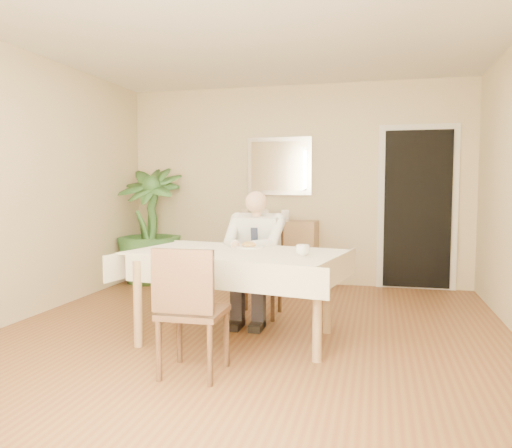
% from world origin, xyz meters
% --- Properties ---
extents(room, '(5.00, 5.02, 2.60)m').
position_xyz_m(room, '(0.00, 0.00, 1.30)').
color(room, brown).
rests_on(room, ground).
extents(window, '(1.34, 0.04, 1.44)m').
position_xyz_m(window, '(0.00, -2.47, 1.45)').
color(window, white).
rests_on(window, room).
extents(doorway, '(0.96, 0.07, 2.10)m').
position_xyz_m(doorway, '(1.55, 2.46, 1.00)').
color(doorway, white).
rests_on(doorway, ground).
extents(mirror, '(0.86, 0.04, 0.76)m').
position_xyz_m(mirror, '(-0.20, 2.47, 1.55)').
color(mirror, silver).
rests_on(mirror, room).
extents(dining_table, '(1.91, 1.34, 0.75)m').
position_xyz_m(dining_table, '(-0.07, -0.06, 0.67)').
color(dining_table, '#96754F').
rests_on(dining_table, ground).
extents(chair_far, '(0.46, 0.46, 0.88)m').
position_xyz_m(chair_far, '(-0.07, 0.82, 0.50)').
color(chair_far, '#462C1D').
rests_on(chair_far, ground).
extents(chair_near, '(0.43, 0.43, 0.89)m').
position_xyz_m(chair_near, '(-0.15, -0.94, 0.50)').
color(chair_near, '#462C1D').
rests_on(chair_near, ground).
extents(seated_man, '(0.48, 0.72, 1.24)m').
position_xyz_m(seated_man, '(-0.07, 0.54, 0.69)').
color(seated_man, silver).
rests_on(seated_man, ground).
extents(plate, '(0.26, 0.26, 0.02)m').
position_xyz_m(plate, '(-0.02, 0.18, 0.76)').
color(plate, white).
rests_on(plate, dining_table).
extents(food, '(0.14, 0.14, 0.06)m').
position_xyz_m(food, '(-0.02, 0.18, 0.78)').
color(food, olive).
rests_on(food, dining_table).
extents(knife, '(0.01, 0.13, 0.01)m').
position_xyz_m(knife, '(0.02, 0.12, 0.78)').
color(knife, silver).
rests_on(knife, dining_table).
extents(fork, '(0.01, 0.13, 0.01)m').
position_xyz_m(fork, '(-0.06, 0.12, 0.78)').
color(fork, silver).
rests_on(fork, dining_table).
extents(coffee_mug, '(0.12, 0.12, 0.09)m').
position_xyz_m(coffee_mug, '(0.51, -0.19, 0.80)').
color(coffee_mug, white).
rests_on(coffee_mug, dining_table).
extents(sideboard, '(1.07, 0.42, 0.84)m').
position_xyz_m(sideboard, '(-0.20, 2.32, 0.42)').
color(sideboard, '#96754F').
rests_on(sideboard, ground).
extents(photo_frame_left, '(0.10, 0.02, 0.14)m').
position_xyz_m(photo_frame_left, '(-0.65, 2.38, 0.91)').
color(photo_frame_left, silver).
rests_on(photo_frame_left, sideboard).
extents(photo_frame_center, '(0.10, 0.02, 0.14)m').
position_xyz_m(photo_frame_center, '(-0.37, 2.37, 0.91)').
color(photo_frame_center, silver).
rests_on(photo_frame_center, sideboard).
extents(photo_frame_right, '(0.10, 0.02, 0.14)m').
position_xyz_m(photo_frame_right, '(-0.09, 2.33, 0.91)').
color(photo_frame_right, silver).
rests_on(photo_frame_right, sideboard).
extents(potted_palm, '(0.87, 0.87, 1.53)m').
position_xyz_m(potted_palm, '(-1.87, 2.06, 0.77)').
color(potted_palm, '#2E5925').
rests_on(potted_palm, ground).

